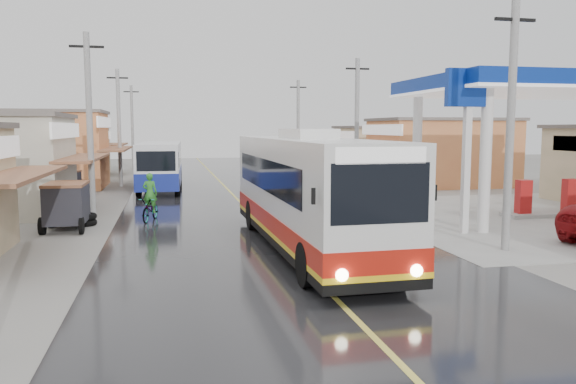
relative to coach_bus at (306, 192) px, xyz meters
name	(u,v)px	position (x,y,z in m)	size (l,w,h in m)	color
ground	(298,261)	(-0.66, -1.65, -1.91)	(120.00, 120.00, 0.00)	slate
road	(238,200)	(-0.66, 13.35, -1.90)	(12.00, 90.00, 0.02)	black
centre_line	(238,199)	(-0.66, 13.35, -1.89)	(0.15, 90.00, 0.01)	#D8CC4C
shopfronts_left	(3,199)	(-13.66, 16.35, -1.91)	(11.00, 44.00, 5.20)	tan
shopfronts_right	(507,199)	(14.34, 10.35, -1.91)	(11.00, 44.00, 4.80)	#B4AE9D
utility_poles_left	(110,201)	(-7.66, 14.35, -1.91)	(1.60, 50.00, 8.00)	gray
utility_poles_right	(356,197)	(6.34, 13.35, -1.91)	(1.60, 36.00, 8.00)	gray
coach_bus	(306,192)	(0.00, 0.00, 0.00)	(3.04, 12.76, 3.97)	silver
second_bus	(161,165)	(-4.91, 18.94, -0.26)	(2.86, 9.33, 3.06)	silver
cyclist	(150,205)	(-5.23, 6.79, -1.22)	(1.18, 2.07, 2.12)	black
tricycle_near	(66,203)	(-8.39, 5.26, -0.83)	(1.64, 2.48, 1.89)	#26262D
tricycle_far	(64,184)	(-10.17, 15.28, -0.99)	(1.79, 2.35, 1.62)	#26262D
tyre_stack	(85,219)	(-7.87, 6.30, -1.66)	(0.99, 0.99, 0.50)	black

